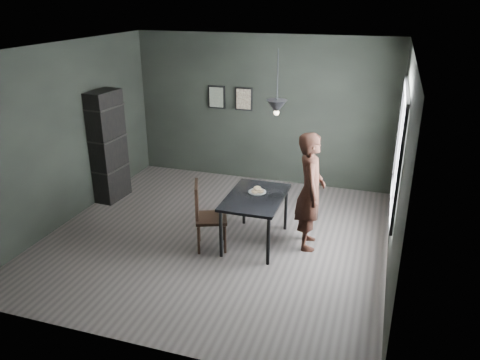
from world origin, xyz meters
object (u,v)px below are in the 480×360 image
(white_plate, at_px, (257,192))
(pendant_lamp, at_px, (277,107))
(woman, at_px, (310,191))
(cafe_table, at_px, (255,201))
(wood_chair, at_px, (205,212))
(shelf_unit, at_px, (108,146))

(white_plate, height_order, pendant_lamp, pendant_lamp)
(white_plate, distance_m, woman, 0.78)
(cafe_table, xyz_separation_m, woman, (0.76, 0.16, 0.19))
(woman, distance_m, wood_chair, 1.52)
(wood_chair, bearing_deg, white_plate, 15.90)
(shelf_unit, bearing_deg, wood_chair, -22.71)
(shelf_unit, bearing_deg, pendant_lamp, -8.12)
(white_plate, relative_size, shelf_unit, 0.12)
(woman, distance_m, shelf_unit, 3.74)
(white_plate, relative_size, pendant_lamp, 0.27)
(cafe_table, xyz_separation_m, white_plate, (-0.01, 0.13, 0.08))
(wood_chair, height_order, shelf_unit, shelf_unit)
(cafe_table, height_order, pendant_lamp, pendant_lamp)
(shelf_unit, relative_size, pendant_lamp, 2.25)
(woman, bearing_deg, cafe_table, 90.89)
(wood_chair, bearing_deg, pendant_lamp, 5.60)
(wood_chair, distance_m, pendant_lamp, 1.79)
(woman, relative_size, pendant_lamp, 1.99)
(white_plate, bearing_deg, pendant_lamp, -6.10)
(woman, height_order, shelf_unit, shelf_unit)
(woman, xyz_separation_m, wood_chair, (-1.40, -0.52, -0.29))
(cafe_table, relative_size, white_plate, 5.22)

